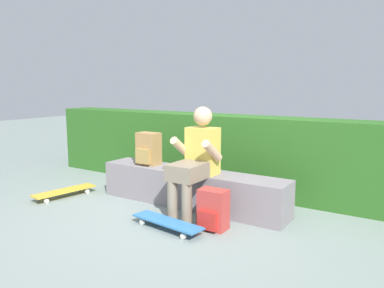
% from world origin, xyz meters
% --- Properties ---
extents(ground_plane, '(24.00, 24.00, 0.00)m').
position_xyz_m(ground_plane, '(0.00, 0.00, 0.00)').
color(ground_plane, gray).
extents(bench_main, '(2.35, 0.42, 0.43)m').
position_xyz_m(bench_main, '(0.00, 0.26, 0.21)').
color(bench_main, gray).
rests_on(bench_main, ground).
extents(person_skater, '(0.49, 0.62, 1.18)m').
position_xyz_m(person_skater, '(0.20, 0.06, 0.63)').
color(person_skater, gold).
rests_on(person_skater, ground).
extents(skateboard_near_person, '(0.82, 0.30, 0.09)m').
position_xyz_m(skateboard_near_person, '(0.21, -0.50, 0.07)').
color(skateboard_near_person, teal).
rests_on(skateboard_near_person, ground).
extents(skateboard_beside_bench, '(0.33, 0.82, 0.09)m').
position_xyz_m(skateboard_beside_bench, '(-1.54, -0.32, 0.07)').
color(skateboard_beside_bench, gold).
rests_on(skateboard_beside_bench, ground).
extents(backpack_on_bench, '(0.28, 0.23, 0.40)m').
position_xyz_m(backpack_on_bench, '(-0.63, 0.25, 0.62)').
color(backpack_on_bench, '#A37A47').
rests_on(backpack_on_bench, bench_main).
extents(backpack_on_ground, '(0.28, 0.23, 0.40)m').
position_xyz_m(backpack_on_ground, '(0.58, -0.24, 0.19)').
color(backpack_on_ground, '#B23833').
rests_on(backpack_on_ground, ground).
extents(hedge_row, '(5.79, 0.51, 1.01)m').
position_xyz_m(hedge_row, '(-0.06, 1.15, 0.50)').
color(hedge_row, '#2A5D1F').
rests_on(hedge_row, ground).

